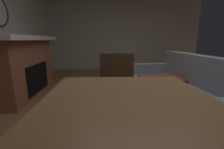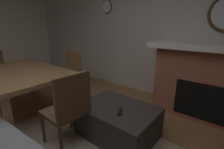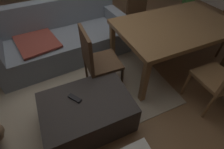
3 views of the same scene
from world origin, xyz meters
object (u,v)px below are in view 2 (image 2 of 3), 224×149
dining_chair_south (70,72)px  wall_clock (107,7)px  fireplace (214,82)px  ottoman_coffee_table (118,121)px  dining_table (21,75)px  dining_chair_west (69,107)px  tv_remote (120,111)px

dining_chair_south → wall_clock: 1.74m
fireplace → ottoman_coffee_table: fireplace is taller
dining_table → wall_clock: 2.38m
dining_table → wall_clock: (-0.04, -2.06, 1.18)m
fireplace → dining_table: fireplace is taller
dining_chair_west → dining_chair_south: same height
dining_chair_south → wall_clock: (-0.03, -1.13, 1.33)m
tv_remote → dining_table: bearing=-18.7°
ottoman_coffee_table → tv_remote: bearing=138.0°
wall_clock → dining_chair_west: bearing=120.0°
dining_table → wall_clock: bearing=-91.0°
ottoman_coffee_table → dining_chair_south: 1.63m
ottoman_coffee_table → dining_chair_west: 0.68m
fireplace → dining_chair_south: fireplace is taller
dining_chair_west → wall_clock: 2.73m
dining_table → wall_clock: size_ratio=5.54×
fireplace → tv_remote: fireplace is taller
wall_clock → dining_chair_south: bearing=88.3°
ottoman_coffee_table → tv_remote: size_ratio=6.09×
dining_table → dining_chair_west: dining_chair_west is taller
tv_remote → dining_chair_west: (0.41, 0.43, 0.10)m
dining_chair_west → fireplace: bearing=-123.7°
ottoman_coffee_table → tv_remote: 0.25m
tv_remote → dining_chair_south: dining_chair_south is taller
dining_chair_west → wall_clock: bearing=-60.0°
tv_remote → dining_chair_west: bearing=13.0°
fireplace → tv_remote: 1.57m
fireplace → tv_remote: size_ratio=11.85×
ottoman_coffee_table → dining_table: dining_table is taller
wall_clock → ottoman_coffee_table: bearing=134.1°
tv_remote → dining_chair_south: 1.72m
fireplace → tv_remote: (0.78, 1.35, -0.17)m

